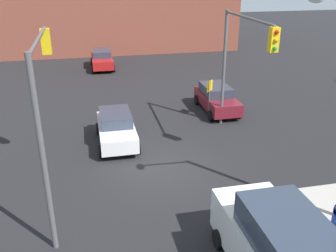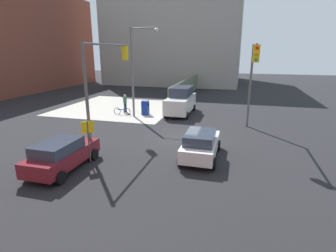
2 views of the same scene
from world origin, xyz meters
name	(u,v)px [view 1 (image 1 of 2)]	position (x,y,z in m)	size (l,w,h in m)	color
ground_plane	(162,167)	(0.00, 0.00, 0.00)	(120.00, 120.00, 0.00)	black
traffic_signal_nw_corner	(241,53)	(-2.30, 4.50, 4.65)	(5.74, 0.36, 6.50)	#59595B
traffic_signal_se_corner	(43,94)	(2.38, -4.50, 4.63)	(5.54, 0.36, 6.50)	#59595B
warning_sign_two_way	(209,93)	(-5.40, 4.03, 1.64)	(0.48, 0.48, 2.40)	#4C4C4C
coupe_red	(102,59)	(-19.27, -1.63, 0.84)	(4.48, 2.02, 1.62)	#B21919
sedan_maroon	(217,98)	(-6.55, 4.93, 0.84)	(4.36, 2.02, 1.62)	maroon
hatchback_white	(116,128)	(-3.12, -1.78, 0.84)	(4.19, 2.02, 1.62)	white
van_white_delivery	(279,252)	(7.59, 1.80, 1.28)	(5.40, 2.32, 2.62)	white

